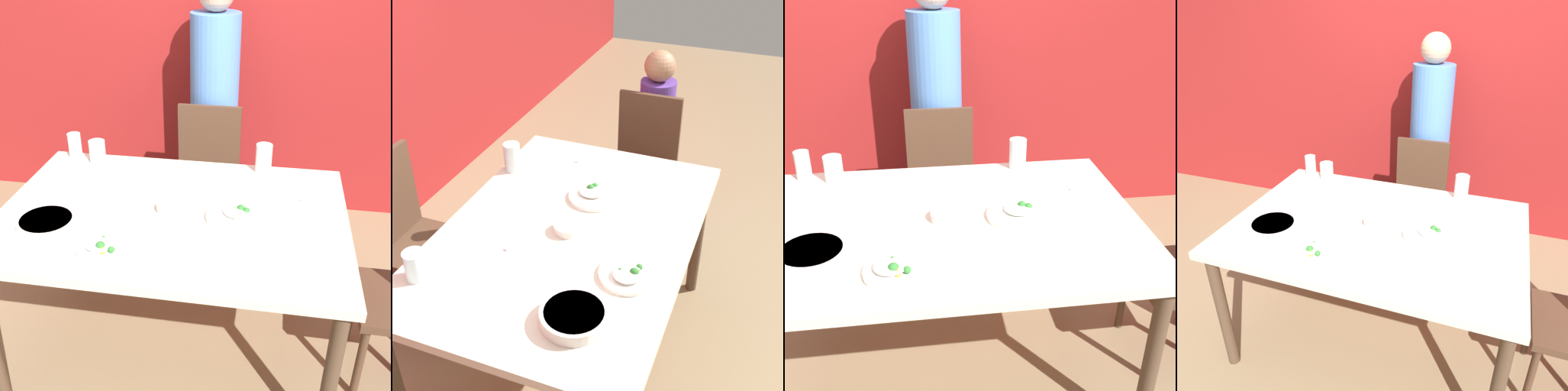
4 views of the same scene
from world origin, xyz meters
TOP-DOWN VIEW (x-y plane):
  - ground_plane at (0.00, 0.00)m, footprint 10.00×10.00m
  - dining_table at (0.00, 0.00)m, footprint 1.49×1.03m
  - chair_adult_spot at (0.02, 0.86)m, footprint 0.40×0.40m
  - chair_child_spot at (1.09, -0.02)m, footprint 0.40×0.40m
  - person_child at (1.37, -0.02)m, footprint 0.22×0.22m
  - bowl_curry at (-0.48, -0.22)m, footprint 0.24×0.24m
  - plate_rice_adult at (-0.19, -0.33)m, footprint 0.23×0.23m
  - plate_rice_child at (0.28, -0.01)m, footprint 0.24×0.24m
  - bowl_rice_small at (-0.01, -0.00)m, footprint 0.12×0.12m
  - glass_water_short at (-0.48, 0.42)m, footprint 0.08×0.08m
  - glass_water_center at (0.37, 0.46)m, footprint 0.08×0.08m
  - fork_steel at (0.64, 0.19)m, footprint 0.18×0.03m
  - spoon_steel at (-0.13, 0.16)m, footprint 0.18×0.07m

SIDE VIEW (x-z plane):
  - ground_plane at x=0.00m, z-range 0.00..0.00m
  - chair_adult_spot at x=0.02m, z-range 0.03..0.95m
  - chair_child_spot at x=1.09m, z-range 0.03..0.95m
  - person_child at x=1.37m, z-range -0.02..1.11m
  - dining_table at x=0.00m, z-range 0.31..1.08m
  - fork_steel at x=0.64m, z-range 0.77..0.78m
  - spoon_steel at x=-0.13m, z-range 0.77..0.78m
  - plate_rice_child at x=0.28m, z-range 0.76..0.81m
  - plate_rice_adult at x=-0.19m, z-range 0.76..0.81m
  - bowl_rice_small at x=-0.01m, z-range 0.77..0.81m
  - bowl_curry at x=-0.48m, z-range 0.77..0.82m
  - glass_water_short at x=-0.48m, z-range 0.77..0.89m
  - glass_water_center at x=0.37m, z-range 0.77..0.91m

